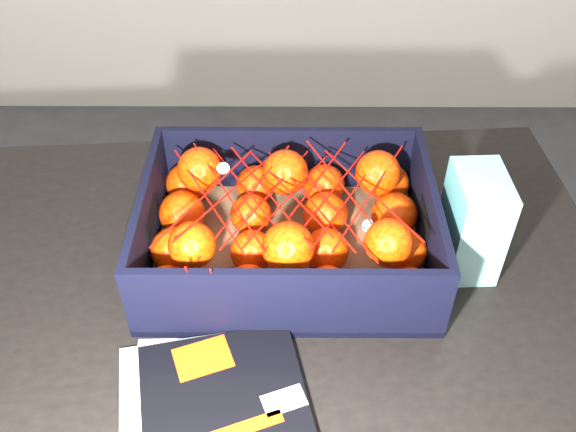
{
  "coord_description": "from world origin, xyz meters",
  "views": [
    {
      "loc": [
        0.25,
        -0.57,
        1.49
      ],
      "look_at": [
        0.25,
        0.11,
        0.86
      ],
      "focal_mm": 39.45,
      "sensor_mm": 36.0,
      "label": 1
    }
  ],
  "objects_px": {
    "table": "(239,330)",
    "retail_carton": "(473,222)",
    "magazine_stack": "(213,428)",
    "produce_crate": "(288,236)"
  },
  "relations": [
    {
      "from": "table",
      "to": "produce_crate",
      "type": "bearing_deg",
      "value": 44.5
    },
    {
      "from": "table",
      "to": "produce_crate",
      "type": "xyz_separation_m",
      "value": [
        0.08,
        0.08,
        0.14
      ]
    },
    {
      "from": "produce_crate",
      "to": "retail_carton",
      "type": "xyz_separation_m",
      "value": [
        0.28,
        -0.01,
        0.04
      ]
    },
    {
      "from": "table",
      "to": "retail_carton",
      "type": "bearing_deg",
      "value": 10.12
    },
    {
      "from": "produce_crate",
      "to": "table",
      "type": "bearing_deg",
      "value": -135.5
    },
    {
      "from": "table",
      "to": "retail_carton",
      "type": "height_order",
      "value": "retail_carton"
    },
    {
      "from": "table",
      "to": "magazine_stack",
      "type": "bearing_deg",
      "value": -92.9
    },
    {
      "from": "table",
      "to": "magazine_stack",
      "type": "xyz_separation_m",
      "value": [
        -0.01,
        -0.23,
        0.11
      ]
    },
    {
      "from": "produce_crate",
      "to": "retail_carton",
      "type": "distance_m",
      "value": 0.28
    },
    {
      "from": "table",
      "to": "magazine_stack",
      "type": "height_order",
      "value": "magazine_stack"
    }
  ]
}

